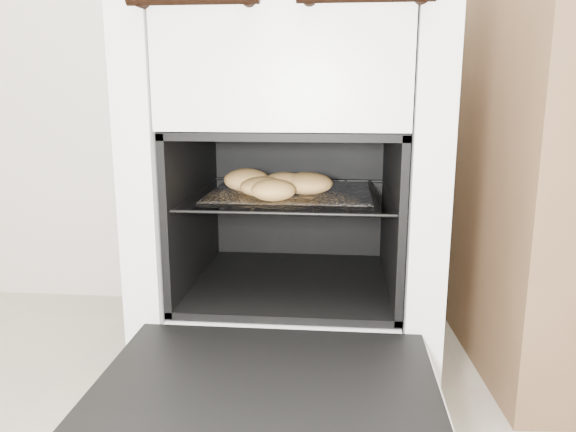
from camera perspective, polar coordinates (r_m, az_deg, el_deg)
name	(u,v)px	position (r m, az deg, el deg)	size (l,w,h in m)	color
stove	(294,181)	(1.39, 0.61, 3.57)	(0.64, 0.72, 0.99)	silver
oven_door	(266,395)	(0.96, -2.27, -17.71)	(0.58, 0.45, 0.04)	black
oven_rack	(291,194)	(1.32, 0.35, 2.24)	(0.47, 0.45, 0.01)	black
foil_sheet	(291,193)	(1.30, 0.27, 2.35)	(0.37, 0.32, 0.01)	white
baked_rolls	(276,184)	(1.26, -1.21, 3.27)	(0.30, 0.25, 0.05)	#BA864A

